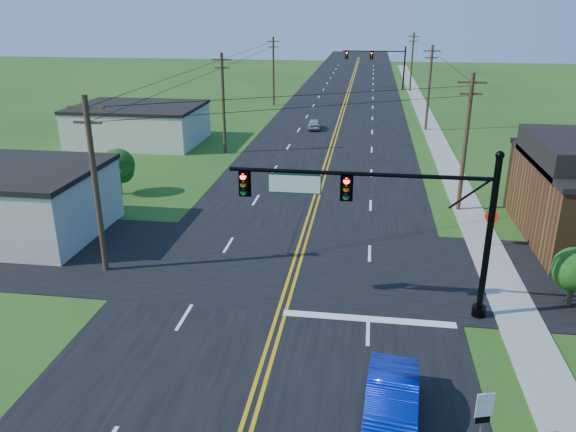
% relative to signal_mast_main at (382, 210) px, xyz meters
% --- Properties ---
extents(ground, '(260.00, 260.00, 0.00)m').
position_rel_signal_mast_main_xyz_m(ground, '(-4.34, -8.00, -4.75)').
color(ground, '#214614').
rests_on(ground, ground).
extents(road_main, '(16.00, 220.00, 0.04)m').
position_rel_signal_mast_main_xyz_m(road_main, '(-4.34, 42.00, -4.73)').
color(road_main, black).
rests_on(road_main, ground).
extents(road_cross, '(70.00, 10.00, 0.04)m').
position_rel_signal_mast_main_xyz_m(road_cross, '(-4.34, 4.00, -4.73)').
color(road_cross, black).
rests_on(road_cross, ground).
extents(sidewalk, '(2.00, 160.00, 0.08)m').
position_rel_signal_mast_main_xyz_m(sidewalk, '(6.16, 32.00, -4.71)').
color(sidewalk, gray).
rests_on(sidewalk, ground).
extents(signal_mast_main, '(11.30, 0.60, 7.48)m').
position_rel_signal_mast_main_xyz_m(signal_mast_main, '(0.00, 0.00, 0.00)').
color(signal_mast_main, black).
rests_on(signal_mast_main, ground).
extents(signal_mast_far, '(10.98, 0.60, 7.48)m').
position_rel_signal_mast_main_xyz_m(signal_mast_far, '(0.10, 72.00, -0.20)').
color(signal_mast_far, black).
rests_on(signal_mast_far, ground).
extents(cream_bldg_near, '(10.20, 8.20, 4.10)m').
position_rel_signal_mast_main_xyz_m(cream_bldg_near, '(-21.34, 6.00, -2.69)').
color(cream_bldg_near, beige).
rests_on(cream_bldg_near, ground).
extents(cream_bldg_far, '(12.20, 9.20, 3.70)m').
position_rel_signal_mast_main_xyz_m(cream_bldg_far, '(-23.34, 30.00, -2.89)').
color(cream_bldg_far, beige).
rests_on(cream_bldg_far, ground).
extents(utility_pole_left_a, '(1.80, 0.28, 9.00)m').
position_rel_signal_mast_main_xyz_m(utility_pole_left_a, '(-13.84, 2.00, -0.03)').
color(utility_pole_left_a, '#3D2D1B').
rests_on(utility_pole_left_a, ground).
extents(utility_pole_left_b, '(1.80, 0.28, 9.00)m').
position_rel_signal_mast_main_xyz_m(utility_pole_left_b, '(-13.84, 27.00, -0.03)').
color(utility_pole_left_b, '#3D2D1B').
rests_on(utility_pole_left_b, ground).
extents(utility_pole_left_c, '(1.80, 0.28, 9.00)m').
position_rel_signal_mast_main_xyz_m(utility_pole_left_c, '(-13.84, 54.00, -0.03)').
color(utility_pole_left_c, '#3D2D1B').
rests_on(utility_pole_left_c, ground).
extents(utility_pole_right_a, '(1.80, 0.28, 9.00)m').
position_rel_signal_mast_main_xyz_m(utility_pole_right_a, '(5.46, 14.00, -0.03)').
color(utility_pole_right_a, '#3D2D1B').
rests_on(utility_pole_right_a, ground).
extents(utility_pole_right_b, '(1.80, 0.28, 9.00)m').
position_rel_signal_mast_main_xyz_m(utility_pole_right_b, '(5.46, 40.00, -0.03)').
color(utility_pole_right_b, '#3D2D1B').
rests_on(utility_pole_right_b, ground).
extents(utility_pole_right_c, '(1.80, 0.28, 9.00)m').
position_rel_signal_mast_main_xyz_m(utility_pole_right_c, '(5.46, 70.00, -0.03)').
color(utility_pole_right_c, '#3D2D1B').
rests_on(utility_pole_right_c, ground).
extents(tree_right_back, '(3.00, 3.00, 4.10)m').
position_rel_signal_mast_main_xyz_m(tree_right_back, '(11.66, 18.00, -2.15)').
color(tree_right_back, '#3D2D1B').
rests_on(tree_right_back, ground).
extents(shrub_corner, '(2.00, 2.00, 2.86)m').
position_rel_signal_mast_main_xyz_m(shrub_corner, '(8.66, 1.50, -2.90)').
color(shrub_corner, '#3D2D1B').
rests_on(shrub_corner, ground).
extents(tree_left, '(2.40, 2.40, 3.37)m').
position_rel_signal_mast_main_xyz_m(tree_left, '(-18.34, 14.00, -2.59)').
color(tree_left, '#3D2D1B').
rests_on(tree_left, ground).
extents(blue_car, '(1.98, 4.86, 1.57)m').
position_rel_signal_mast_main_xyz_m(blue_car, '(0.43, -7.53, -3.97)').
color(blue_car, '#071EA0').
rests_on(blue_car, ground).
extents(distant_car, '(1.67, 3.55, 1.17)m').
position_rel_signal_mast_main_xyz_m(distant_car, '(-6.71, 38.71, -4.16)').
color(distant_car, '#ABACB0').
rests_on(distant_car, ground).
extents(route_sign, '(0.55, 0.19, 2.27)m').
position_rel_signal_mast_main_xyz_m(route_sign, '(3.16, -8.02, -3.43)').
color(route_sign, slate).
rests_on(route_sign, ground).
extents(stop_sign, '(0.74, 0.34, 2.21)m').
position_rel_signal_mast_main_xyz_m(stop_sign, '(6.31, 7.98, -3.16)').
color(stop_sign, slate).
rests_on(stop_sign, ground).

